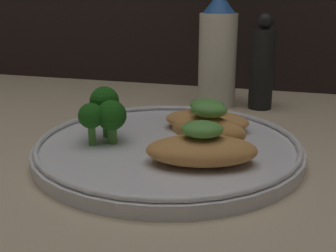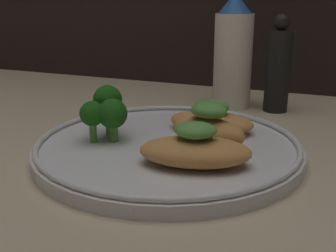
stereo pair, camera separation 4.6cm
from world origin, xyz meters
The scene contains 8 objects.
ground_plane centered at (0.00, 0.00, -0.50)cm, with size 180.00×180.00×1.00cm, color tan.
plate centered at (0.00, 0.00, 0.99)cm, with size 29.71×29.71×2.00cm.
grilled_meat_front centered at (4.83, -4.83, 3.01)cm, with size 12.06×8.50×4.34cm.
grilled_meat_middle centered at (4.34, 0.91, 3.35)cm, with size 9.26×6.00×4.82cm.
grilled_meat_back centered at (3.15, 6.12, 2.80)cm, with size 10.41×6.32×3.88cm.
broccoli_bunch centered at (-7.00, -1.33, 4.94)cm, with size 4.94×6.00×5.99cm.
sauce_bottle centered at (1.21, 23.75, 8.50)cm, with size 5.95×5.95×17.76cm.
pepper_grinder centered at (8.23, 23.75, 6.70)cm, with size 3.68×3.68×14.67cm.
Camera 2 is at (16.84, -41.04, 17.28)cm, focal length 45.00 mm.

